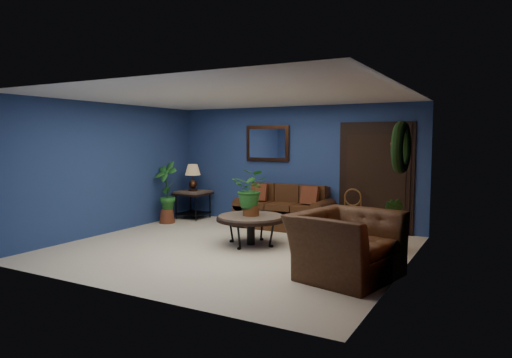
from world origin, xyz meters
The scene contains 18 objects.
floor centered at (0.00, 0.00, 0.00)m, with size 5.50×5.50×0.00m, color beige.
wall_back centered at (0.00, 2.50, 1.25)m, with size 5.50×0.04×2.50m, color navy.
wall_left centered at (-2.75, 0.00, 1.25)m, with size 0.04×5.00×2.50m, color navy.
wall_right_brick centered at (2.75, 0.00, 1.25)m, with size 0.04×5.00×2.50m, color brown.
ceiling centered at (0.00, 0.00, 2.50)m, with size 5.50×5.00×0.02m, color white.
crown_molding centered at (2.72, 0.00, 2.43)m, with size 0.03×5.00×0.14m, color white.
wall_mirror centered at (-0.60, 2.46, 1.72)m, with size 1.02×0.06×0.77m, color #462616.
closet_door centered at (1.75, 2.47, 1.05)m, with size 1.44×0.06×2.18m, color black.
wreath centered at (2.69, 0.05, 1.70)m, with size 0.72×0.72×0.16m, color black.
sofa centered at (0.02, 2.07, 0.29)m, with size 1.96×0.85×0.88m.
coffee_table centered at (0.15, 0.40, 0.45)m, with size 1.18×1.18×0.51m.
end_table centered at (-2.30, 2.05, 0.49)m, with size 0.69×0.69×0.63m.
table_lamp centered at (-2.30, 2.05, 1.01)m, with size 0.35×0.35×0.59m.
side_chair centered at (1.39, 2.11, 0.49)m, with size 0.39×0.39×0.87m.
armchair centered at (2.15, -0.61, 0.43)m, with size 1.32×1.15×0.86m, color #442713.
coffee_plant centered at (0.15, 0.40, 0.95)m, with size 0.70×0.64×0.80m.
floor_plant centered at (2.35, 1.06, 0.46)m, with size 0.42×0.35×0.88m.
tall_plant centered at (-2.45, 1.31, 0.71)m, with size 0.64×0.49×1.34m.
Camera 1 is at (3.94, -6.32, 1.81)m, focal length 32.00 mm.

